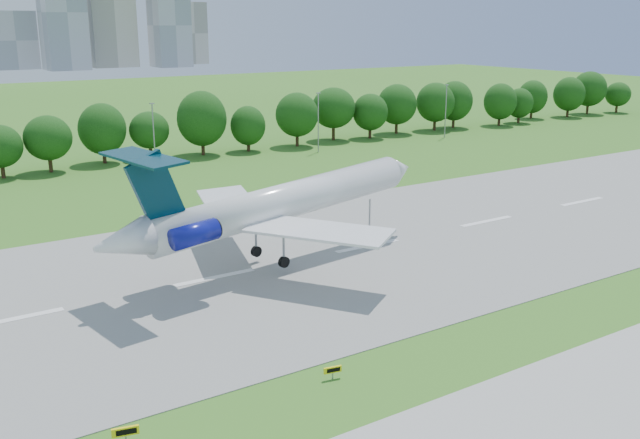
{
  "coord_description": "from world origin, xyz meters",
  "views": [
    {
      "loc": [
        -29.22,
        -39.97,
        25.95
      ],
      "look_at": [
        8.63,
        18.0,
        6.72
      ],
      "focal_mm": 40.0,
      "sensor_mm": 36.0,
      "label": 1
    }
  ],
  "objects": [
    {
      "name": "ground",
      "position": [
        0.0,
        0.0,
        0.0
      ],
      "size": [
        600.0,
        600.0,
        0.0
      ],
      "primitive_type": "plane",
      "color": "#32661A",
      "rests_on": "ground"
    },
    {
      "name": "runway",
      "position": [
        0.0,
        25.0,
        0.04
      ],
      "size": [
        400.0,
        45.0,
        0.08
      ],
      "primitive_type": "cube",
      "color": "gray",
      "rests_on": "ground"
    },
    {
      "name": "tree_line",
      "position": [
        0.0,
        92.0,
        6.19
      ],
      "size": [
        288.4,
        8.4,
        10.4
      ],
      "color": "#382314",
      "rests_on": "ground"
    },
    {
      "name": "light_poles",
      "position": [
        -2.5,
        82.0,
        6.34
      ],
      "size": [
        175.9,
        0.25,
        12.19
      ],
      "color": "gray",
      "rests_on": "ground"
    },
    {
      "name": "skyline",
      "position": [
        100.16,
        390.61,
        30.46
      ],
      "size": [
        127.0,
        52.0,
        80.0
      ],
      "color": "#B2B2B7",
      "rests_on": "ground"
    },
    {
      "name": "airliner",
      "position": [
        6.55,
        24.68,
        7.18
      ],
      "size": [
        42.44,
        30.57,
        13.95
      ],
      "rotation": [
        0.0,
        -0.06,
        0.15
      ],
      "color": "white",
      "rests_on": "ground"
    },
    {
      "name": "taxi_sign_left",
      "position": [
        -17.76,
        0.18,
        0.89
      ],
      "size": [
        1.72,
        0.59,
        1.21
      ],
      "rotation": [
        0.0,
        0.0,
        -0.24
      ],
      "color": "gray",
      "rests_on": "ground"
    },
    {
      "name": "taxi_sign_centre",
      "position": [
        -1.91,
        0.12,
        0.74
      ],
      "size": [
        1.43,
        0.43,
        1.0
      ],
      "rotation": [
        0.0,
        0.0,
        -0.19
      ],
      "color": "gray",
      "rests_on": "ground"
    }
  ]
}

